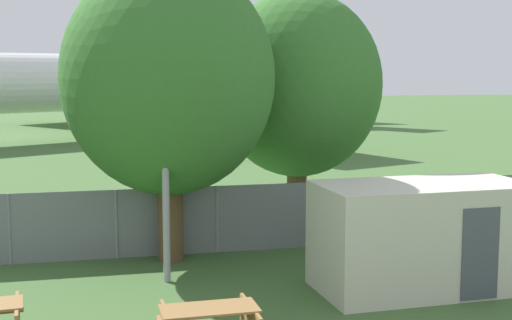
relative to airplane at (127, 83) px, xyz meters
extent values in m
cylinder|color=gray|center=(-4.71, -34.18, -2.96)|extent=(0.07, 0.07, 1.75)
cylinder|color=gray|center=(-2.16, -34.18, -2.96)|extent=(0.07, 0.07, 1.75)
cylinder|color=gray|center=(0.39, -34.18, -2.96)|extent=(0.07, 0.07, 1.75)
cylinder|color=gray|center=(2.93, -34.18, -2.96)|extent=(0.07, 0.07, 1.75)
cylinder|color=gray|center=(5.48, -34.18, -2.96)|extent=(0.07, 0.07, 1.75)
cylinder|color=gray|center=(8.02, -34.18, -2.96)|extent=(0.07, 0.07, 1.75)
cube|color=slate|center=(0.39, -34.18, -2.96)|extent=(56.00, 0.01, 1.75)
cylinder|color=white|center=(-0.43, -0.23, 0.05)|extent=(35.37, 21.41, 3.85)
cone|color=white|center=(18.46, 9.92, 0.05)|extent=(5.88, 5.33, 3.46)
cube|color=white|center=(6.21, -8.57, -0.52)|extent=(10.93, 17.92, 0.30)
cylinder|color=#939399|center=(5.30, -6.14, -1.54)|extent=(3.87, 3.16, 1.73)
cube|color=white|center=(-3.72, 9.91, -0.52)|extent=(14.43, 16.97, 0.30)
cylinder|color=#939399|center=(-2.20, 7.81, -1.54)|extent=(3.87, 3.16, 1.73)
cube|color=white|center=(15.50, 8.33, 4.86)|extent=(3.16, 1.85, 5.77)
cube|color=white|center=(15.33, 8.23, 0.44)|extent=(6.72, 8.91, 0.20)
cylinder|color=#2D2D33|center=(2.34, -1.36, -2.85)|extent=(0.24, 0.24, 1.96)
cylinder|color=#2D2D33|center=(2.34, -1.36, -3.55)|extent=(0.64, 0.53, 0.56)
cylinder|color=#2D2D33|center=(0.16, 2.70, -2.85)|extent=(0.24, 0.24, 1.96)
cylinder|color=#2D2D33|center=(0.16, 2.70, -3.55)|extent=(0.64, 0.53, 0.56)
cube|color=beige|center=(4.15, -38.23, -2.68)|extent=(4.61, 2.43, 2.30)
cube|color=#4C515B|center=(4.87, -39.34, -2.83)|extent=(0.84, 0.06, 1.90)
cube|color=olive|center=(-0.89, -40.63, -3.09)|extent=(1.64, 0.79, 0.04)
cube|color=olive|center=(-0.90, -40.07, -3.39)|extent=(1.63, 0.31, 0.04)
cylinder|color=brown|center=(3.10, -32.28, -2.71)|extent=(0.58, 0.58, 2.24)
ellipsoid|color=#38702D|center=(3.10, -32.28, 0.46)|extent=(4.83, 4.83, 5.31)
cylinder|color=brown|center=(-0.86, -34.70, -2.67)|extent=(0.62, 0.62, 2.32)
ellipsoid|color=#38702D|center=(-0.86, -34.70, 0.67)|extent=(5.15, 5.15, 5.66)
cylinder|color=#99999E|center=(-1.16, -36.47, 0.18)|extent=(0.16, 0.16, 8.03)
camera|label=1|loc=(-2.76, -51.97, 0.85)|focal=50.00mm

